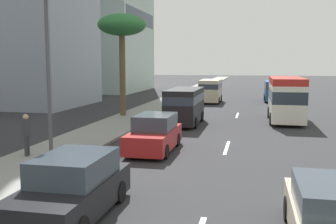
# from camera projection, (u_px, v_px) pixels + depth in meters

# --- Properties ---
(ground_plane) EXTENTS (198.00, 198.00, 0.00)m
(ground_plane) POSITION_uv_depth(u_px,v_px,m) (239.00, 109.00, 36.06)
(ground_plane) COLOR #2D2D30
(sidewalk_right) EXTENTS (162.00, 3.31, 0.15)m
(sidewalk_right) POSITION_uv_depth(u_px,v_px,m) (159.00, 106.00, 37.63)
(sidewalk_right) COLOR gray
(sidewalk_right) RESTS_ON ground_plane
(lane_stripe_mid) EXTENTS (3.20, 0.16, 0.01)m
(lane_stripe_mid) POSITION_uv_depth(u_px,v_px,m) (227.00, 148.00, 19.39)
(lane_stripe_mid) COLOR silver
(lane_stripe_mid) RESTS_ON ground_plane
(lane_stripe_far) EXTENTS (3.20, 0.16, 0.01)m
(lane_stripe_far) POSITION_uv_depth(u_px,v_px,m) (237.00, 115.00, 31.40)
(lane_stripe_far) COLOR silver
(lane_stripe_far) RESTS_ON ground_plane
(van_lead) EXTENTS (5.15, 2.08, 2.20)m
(van_lead) POSITION_uv_depth(u_px,v_px,m) (274.00, 90.00, 42.57)
(van_lead) COLOR #1E478C
(van_lead) RESTS_ON ground_plane
(car_second) EXTENTS (4.44, 1.93, 1.68)m
(car_second) POSITION_uv_depth(u_px,v_px,m) (73.00, 188.00, 10.60)
(car_second) COLOR black
(car_second) RESTS_ON ground_plane
(minibus_third) EXTENTS (6.51, 2.31, 3.11)m
(minibus_third) POSITION_uv_depth(u_px,v_px,m) (286.00, 98.00, 27.90)
(minibus_third) COLOR silver
(minibus_third) RESTS_ON ground_plane
(car_fourth) EXTENTS (4.27, 1.83, 1.53)m
(car_fourth) POSITION_uv_depth(u_px,v_px,m) (332.00, 216.00, 8.86)
(car_fourth) COLOR beige
(car_fourth) RESTS_ON ground_plane
(van_fifth) EXTENTS (5.26, 2.09, 2.40)m
(van_fifth) POSITION_uv_depth(u_px,v_px,m) (185.00, 104.00, 26.65)
(van_fifth) COLOR black
(van_fifth) RESTS_ON ground_plane
(van_sixth) EXTENTS (4.81, 2.12, 2.39)m
(van_sixth) POSITION_uv_depth(u_px,v_px,m) (211.00, 90.00, 41.33)
(van_sixth) COLOR beige
(van_sixth) RESTS_ON ground_plane
(car_seventh) EXTENTS (4.38, 1.89, 1.72)m
(car_seventh) POSITION_uv_depth(u_px,v_px,m) (155.00, 134.00, 18.59)
(car_seventh) COLOR #A51E1E
(car_seventh) RESTS_ON ground_plane
(pedestrian_near_lamp) EXTENTS (0.37, 0.39, 1.82)m
(pedestrian_near_lamp) POSITION_uv_depth(u_px,v_px,m) (26.00, 133.00, 16.92)
(pedestrian_near_lamp) COLOR #333338
(pedestrian_near_lamp) RESTS_ON sidewalk_right
(palm_tree) EXTENTS (3.59, 3.59, 7.60)m
(palm_tree) POSITION_uv_depth(u_px,v_px,m) (122.00, 28.00, 29.52)
(palm_tree) COLOR brown
(palm_tree) RESTS_ON sidewalk_right
(street_lamp) EXTENTS (0.24, 0.97, 6.55)m
(street_lamp) POSITION_uv_depth(u_px,v_px,m) (51.00, 60.00, 14.67)
(street_lamp) COLOR #4C4C51
(street_lamp) RESTS_ON sidewalk_right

